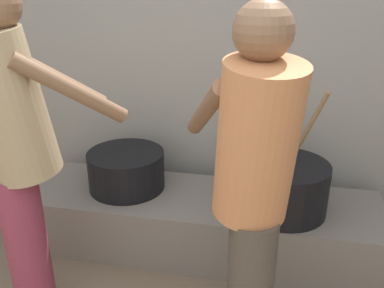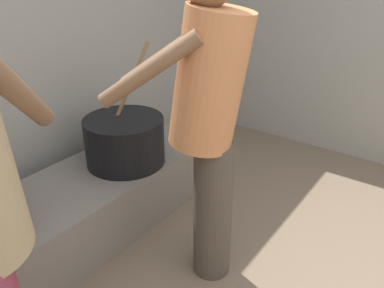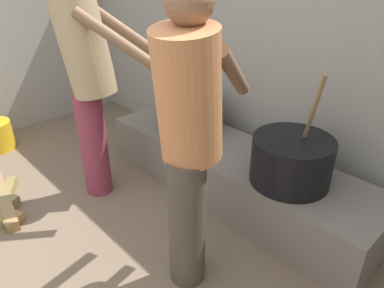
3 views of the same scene
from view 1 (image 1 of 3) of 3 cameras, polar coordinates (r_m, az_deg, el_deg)
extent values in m
cube|color=#9E998E|center=(2.82, 1.82, 8.83)|extent=(4.94, 0.20, 1.97)
cube|color=slate|center=(2.66, 1.26, -10.90)|extent=(2.21, 0.60, 0.38)
cylinder|color=black|center=(2.42, 12.83, -5.90)|extent=(0.50, 0.50, 0.30)
cylinder|color=#937047|center=(2.28, 15.74, 1.63)|extent=(0.18, 0.21, 0.51)
cylinder|color=black|center=(2.65, -9.18, -3.60)|extent=(0.49, 0.49, 0.24)
cylinder|color=#8C3347|center=(2.24, -22.05, -13.36)|extent=(0.20, 0.20, 0.80)
cylinder|color=tan|center=(1.93, -24.31, 4.73)|extent=(0.49, 0.48, 0.68)
cylinder|color=brown|center=(1.83, -16.44, 7.23)|extent=(0.40, 0.39, 0.37)
cylinder|color=brown|center=(2.09, -18.62, 8.78)|extent=(0.40, 0.39, 0.37)
cylinder|color=#D17F4C|center=(1.53, 9.08, 0.05)|extent=(0.43, 0.47, 0.66)
sphere|color=brown|center=(1.43, 9.96, 15.37)|extent=(0.21, 0.21, 0.21)
cylinder|color=brown|center=(1.76, 10.61, 5.31)|extent=(0.26, 0.46, 0.36)
cylinder|color=brown|center=(1.67, 2.01, 4.80)|extent=(0.26, 0.46, 0.36)
camera|label=2|loc=(1.53, -60.76, 8.66)|focal=36.87mm
camera|label=3|loc=(1.12, 81.64, 2.13)|focal=33.26mm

